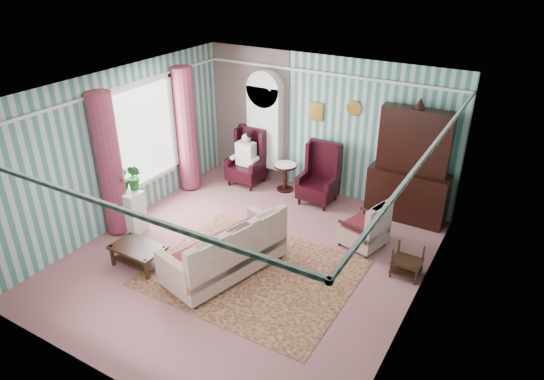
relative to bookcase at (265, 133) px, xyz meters
The scene contains 17 objects.
floor 3.34m from the bookcase, 64.58° to the right, with size 6.00×6.00×0.00m, color #95575C.
room_shell 2.90m from the bookcase, 74.62° to the right, with size 5.53×6.02×2.91m.
bookcase is the anchor object (origin of this frame).
dresser_hutch 3.25m from the bookcase, ahead, with size 1.50×0.56×2.36m, color black.
wingback_left 0.68m from the bookcase, 122.66° to the right, with size 0.76×0.80×1.25m, color black.
wingback_right 1.63m from the bookcase, 14.57° to the right, with size 0.76×0.80×1.25m, color black.
seated_woman 0.70m from the bookcase, 122.66° to the right, with size 0.44×0.40×1.18m, color beige, non-canonical shape.
round_side_table 1.07m from the bookcase, 20.27° to the right, with size 0.50×0.50×0.60m, color black.
nest_table 4.37m from the bookcase, 26.92° to the right, with size 0.45×0.38×0.54m, color black.
plant_stand 3.39m from the bookcase, 108.49° to the right, with size 0.55×0.35×0.80m, color white.
rug 3.72m from the bookcase, 62.28° to the right, with size 3.20×2.60×0.01m, color #521B1D.
sofa 3.61m from the bookcase, 69.62° to the right, with size 2.03×0.96×1.04m, color #B6AA8D.
floral_armchair 3.30m from the bookcase, 26.93° to the right, with size 0.75×0.88×1.07m, color #BFAD94.
coffee_table 4.03m from the bookcase, 91.30° to the right, with size 0.87×0.54×0.38m, color black.
potted_plant_a 3.41m from the bookcase, 109.07° to the right, with size 0.38×0.33×0.42m, color #1A561A.
potted_plant_b 3.14m from the bookcase, 107.55° to the right, with size 0.28×0.22×0.51m, color #1A4916.
potted_plant_c 3.28m from the bookcase, 110.81° to the right, with size 0.21×0.21×0.38m, color #1A531B.
Camera 1 is at (3.82, -5.70, 4.79)m, focal length 32.00 mm.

